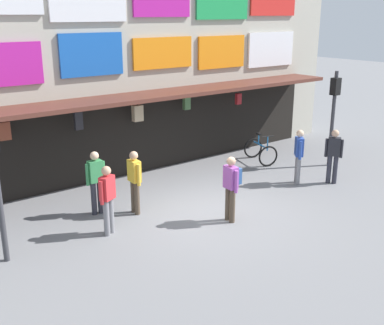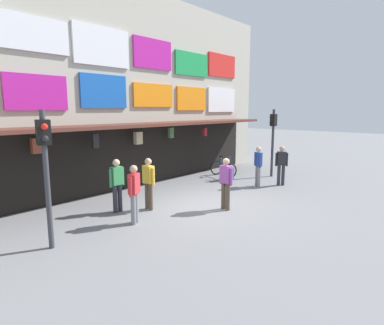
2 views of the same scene
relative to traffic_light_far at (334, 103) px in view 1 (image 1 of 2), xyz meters
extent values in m
plane|color=slate|center=(-5.78, -0.67, -2.14)|extent=(80.00, 80.00, 0.00)
cube|color=#B2AD9E|center=(-5.78, 3.93, 1.86)|extent=(18.00, 1.20, 8.00)
cube|color=#592D23|center=(-5.78, 2.63, 0.46)|extent=(15.30, 1.40, 0.12)
cube|color=green|center=(-2.09, 3.28, 3.18)|extent=(2.25, 0.08, 1.07)
cube|color=#B71E93|center=(-9.47, 3.28, 1.58)|extent=(1.97, 0.08, 1.11)
cube|color=blue|center=(-7.01, 3.28, 1.71)|extent=(1.95, 0.08, 1.21)
cube|color=orange|center=(-4.55, 3.28, 1.64)|extent=(2.20, 0.08, 0.97)
cube|color=orange|center=(-2.09, 3.28, 1.56)|extent=(2.05, 0.08, 1.10)
cube|color=white|center=(0.37, 3.28, 1.54)|extent=(2.33, 0.08, 1.26)
cylinder|color=black|center=(-9.79, 2.89, 0.30)|extent=(0.02, 0.02, 0.21)
cube|color=brown|center=(-9.79, 2.89, -0.04)|extent=(0.29, 0.17, 0.47)
cylinder|color=black|center=(-7.77, 2.84, 0.31)|extent=(0.02, 0.02, 0.19)
cube|color=#232328|center=(-7.77, 2.84, -0.04)|extent=(0.23, 0.14, 0.50)
cylinder|color=black|center=(-5.82, 2.85, 0.29)|extent=(0.02, 0.02, 0.22)
cube|color=tan|center=(-5.82, 2.85, -0.07)|extent=(0.31, 0.19, 0.49)
cylinder|color=black|center=(-3.87, 2.94, 0.33)|extent=(0.02, 0.02, 0.14)
cube|color=#477042|center=(-3.87, 2.94, 0.03)|extent=(0.23, 0.14, 0.45)
cylinder|color=black|center=(-1.78, 2.70, 0.28)|extent=(0.02, 0.02, 0.24)
cube|color=maroon|center=(-1.78, 2.70, -0.03)|extent=(0.20, 0.12, 0.38)
cube|color=black|center=(-5.78, 3.31, -0.89)|extent=(15.30, 0.04, 2.50)
cylinder|color=#38383D|center=(0.00, -0.01, -0.54)|extent=(0.12, 0.12, 3.20)
cube|color=black|center=(0.00, -0.01, 0.56)|extent=(0.28, 0.24, 0.56)
sphere|color=black|center=(0.00, 0.12, 0.69)|extent=(0.15, 0.15, 0.15)
sphere|color=#19DB3D|center=(0.00, 0.12, 0.43)|extent=(0.15, 0.15, 0.15)
torus|color=black|center=(-1.76, 1.17, -1.78)|extent=(0.71, 0.27, 0.72)
torus|color=black|center=(-1.44, 2.22, -1.78)|extent=(0.71, 0.27, 0.72)
cylinder|color=#1E66A8|center=(-1.60, 1.69, -1.53)|extent=(0.34, 0.96, 0.05)
cylinder|color=#1E66A8|center=(-1.55, 1.85, -1.36)|extent=(0.04, 0.04, 0.35)
cube|color=black|center=(-1.55, 1.85, -1.17)|extent=(0.15, 0.22, 0.06)
cylinder|color=#1E66A8|center=(-1.74, 1.25, -1.36)|extent=(0.04, 0.04, 0.50)
cylinder|color=black|center=(-1.74, 1.25, -1.11)|extent=(0.43, 0.16, 0.04)
cylinder|color=gray|center=(-2.22, -0.48, -1.70)|extent=(0.14, 0.14, 0.88)
cylinder|color=gray|center=(-2.33, -0.62, -1.70)|extent=(0.14, 0.14, 0.88)
cube|color=#28479E|center=(-2.28, -0.55, -0.98)|extent=(0.40, 0.42, 0.56)
sphere|color=beige|center=(-2.28, -0.55, -0.57)|extent=(0.22, 0.22, 0.22)
cylinder|color=#28479E|center=(-2.14, -0.38, -1.03)|extent=(0.09, 0.09, 0.56)
cylinder|color=#28479E|center=(-2.42, -0.72, -1.03)|extent=(0.09, 0.09, 0.56)
cylinder|color=brown|center=(-5.78, -1.47, -1.70)|extent=(0.14, 0.14, 0.88)
cylinder|color=brown|center=(-5.77, -1.29, -1.70)|extent=(0.14, 0.14, 0.88)
cube|color=#9E4CA8|center=(-5.78, -1.38, -0.98)|extent=(0.25, 0.38, 0.56)
sphere|color=tan|center=(-5.78, -1.38, -0.57)|extent=(0.22, 0.22, 0.22)
cylinder|color=#9E4CA8|center=(-5.80, -1.60, -1.03)|extent=(0.09, 0.09, 0.56)
cylinder|color=#9E4CA8|center=(-5.76, -1.16, -1.03)|extent=(0.09, 0.09, 0.56)
cube|color=#2D5693|center=(-5.62, -1.39, -0.96)|extent=(0.19, 0.29, 0.40)
cylinder|color=#2D2D38|center=(-1.38, -1.26, -1.70)|extent=(0.14, 0.14, 0.88)
cylinder|color=#2D2D38|center=(-1.49, -1.11, -1.70)|extent=(0.14, 0.14, 0.88)
cube|color=#232328|center=(-1.44, -1.18, -0.98)|extent=(0.39, 0.42, 0.56)
sphere|color=tan|center=(-1.44, -1.18, -0.57)|extent=(0.22, 0.22, 0.22)
cylinder|color=#232328|center=(-1.30, -1.36, -1.03)|extent=(0.09, 0.09, 0.56)
cylinder|color=#232328|center=(-1.57, -1.01, -1.03)|extent=(0.09, 0.09, 0.56)
cylinder|color=gray|center=(-8.44, -0.15, -1.70)|extent=(0.14, 0.14, 0.88)
cylinder|color=gray|center=(-8.60, -0.23, -1.70)|extent=(0.14, 0.14, 0.88)
cube|color=red|center=(-8.52, -0.19, -0.98)|extent=(0.42, 0.36, 0.56)
sphere|color=tan|center=(-8.52, -0.19, -0.57)|extent=(0.22, 0.22, 0.22)
cylinder|color=red|center=(-8.32, -0.09, -1.03)|extent=(0.09, 0.09, 0.56)
cylinder|color=red|center=(-8.71, -0.29, -1.03)|extent=(0.09, 0.09, 0.56)
cylinder|color=#2D2D38|center=(-8.10, 1.06, -1.70)|extent=(0.14, 0.14, 0.88)
cylinder|color=#2D2D38|center=(-8.28, 1.06, -1.70)|extent=(0.14, 0.14, 0.88)
cube|color=#388E51|center=(-8.19, 1.06, -0.98)|extent=(0.36, 0.23, 0.56)
sphere|color=beige|center=(-8.19, 1.06, -0.57)|extent=(0.22, 0.22, 0.22)
cylinder|color=#388E51|center=(-7.97, 1.06, -1.03)|extent=(0.09, 0.09, 0.56)
cylinder|color=#388E51|center=(-8.41, 1.07, -1.03)|extent=(0.09, 0.09, 0.56)
cylinder|color=brown|center=(-7.39, 0.39, -1.70)|extent=(0.14, 0.14, 0.88)
cylinder|color=brown|center=(-7.39, 0.57, -1.70)|extent=(0.14, 0.14, 0.88)
cube|color=gold|center=(-7.39, 0.48, -0.98)|extent=(0.23, 0.37, 0.56)
sphere|color=tan|center=(-7.39, 0.48, -0.57)|extent=(0.22, 0.22, 0.22)
cylinder|color=gold|center=(-7.40, 0.26, -1.03)|extent=(0.09, 0.09, 0.56)
cylinder|color=gold|center=(-7.39, 0.70, -1.03)|extent=(0.09, 0.09, 0.56)
camera|label=1|loc=(-13.22, -9.51, 2.85)|focal=44.61mm
camera|label=2|loc=(-14.09, -7.18, 1.07)|focal=30.31mm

